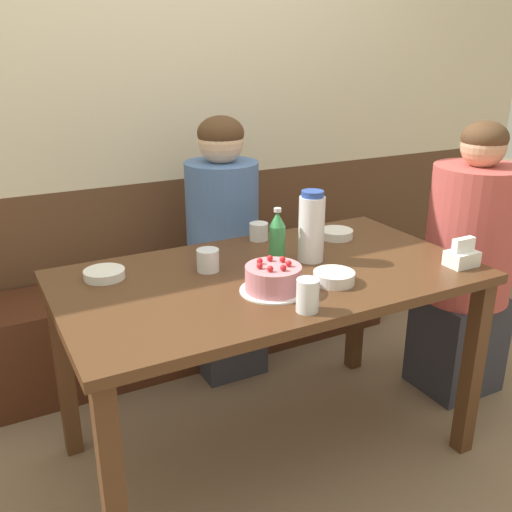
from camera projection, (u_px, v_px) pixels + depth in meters
name	position (u px, v px, depth m)	size (l,w,h in m)	color
ground_plane	(268.00, 449.00, 2.25)	(12.00, 12.00, 0.00)	#846B51
back_wall	(162.00, 101.00, 2.69)	(4.80, 0.04, 2.50)	brown
bench_seat	(188.00, 315.00, 2.86)	(2.18, 0.38, 0.45)	#472314
dining_table	(269.00, 297.00, 2.02)	(1.45, 0.80, 0.75)	#4C2D19
birthday_cake	(273.00, 279.00, 1.83)	(0.22, 0.22, 0.11)	white
water_pitcher	(311.00, 227.00, 2.06)	(0.09, 0.09, 0.26)	white
soju_bottle	(277.00, 237.00, 2.06)	(0.06, 0.06, 0.20)	#388E4C
napkin_holder	(462.00, 256.00, 2.04)	(0.11, 0.08, 0.11)	white
bowl_soup_white	(104.00, 274.00, 1.94)	(0.14, 0.14, 0.03)	white
bowl_rice_small	(336.00, 234.00, 2.35)	(0.14, 0.14, 0.03)	white
bowl_side_dish	(334.00, 277.00, 1.90)	(0.14, 0.14, 0.04)	white
glass_water_tall	(259.00, 231.00, 2.32)	(0.08, 0.08, 0.07)	silver
glass_tumbler_short	(308.00, 295.00, 1.69)	(0.07, 0.07, 0.10)	silver
glass_shot_small	(208.00, 260.00, 1.99)	(0.08, 0.08, 0.08)	silver
person_teal_shirt	(223.00, 254.00, 2.65)	(0.33, 0.34, 1.22)	#33333D
person_pale_blue_shirt	(467.00, 265.00, 2.48)	(0.37, 0.37, 1.22)	#33333D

